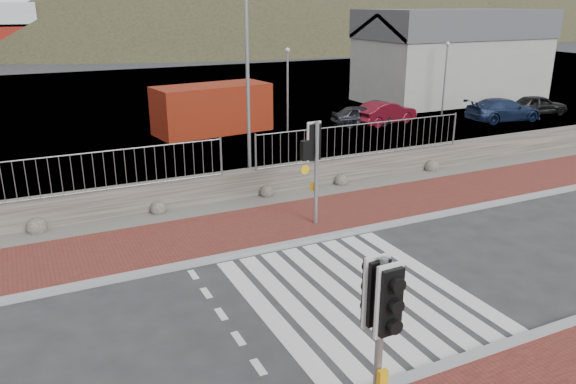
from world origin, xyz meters
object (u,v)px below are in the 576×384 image
traffic_signal_far (315,152)px  shipping_container (212,109)px  car_c (503,110)px  car_a (362,116)px  car_e (538,105)px  streetlight (250,72)px  car_b (385,113)px  traffic_signal_near (381,311)px

traffic_signal_far → shipping_container: size_ratio=0.54×
car_c → car_a: bearing=79.7°
car_a → traffic_signal_far: bearing=153.1°
shipping_container → car_e: bearing=-18.9°
streetlight → car_b: (10.58, 7.00, -3.40)m
traffic_signal_far → streetlight: streetlight is taller
shipping_container → car_c: (15.27, -4.27, -0.56)m
car_c → car_e: bearing=-74.4°
car_b → car_e: car_b is taller
streetlight → car_c: size_ratio=1.66×
streetlight → shipping_container: 9.64m
shipping_container → car_b: 9.23m
streetlight → car_b: bearing=9.0°
traffic_signal_near → car_b: 23.29m
traffic_signal_near → shipping_container: (4.54, 20.99, -0.93)m
traffic_signal_near → shipping_container: 21.49m
traffic_signal_near → car_a: (12.10, 19.04, -1.56)m
traffic_signal_far → shipping_container: 13.34m
streetlight → car_c: 17.87m
streetlight → car_b: size_ratio=1.93×
traffic_signal_near → car_c: traffic_signal_near is taller
shipping_container → car_e: (18.54, -3.74, -0.61)m
traffic_signal_far → shipping_container: bearing=-101.5°
traffic_signal_far → traffic_signal_near: bearing=62.1°
shipping_container → car_a: shipping_container is taller
car_b → car_e: bearing=-110.6°
car_a → car_c: 8.05m
traffic_signal_far → streetlight: (-0.24, 4.15, 1.77)m
traffic_signal_near → traffic_signal_far: bearing=66.1°
streetlight → car_c: streetlight is taller
traffic_signal_near → car_a: size_ratio=0.92×
streetlight → car_a: 12.12m
car_a → car_b: bearing=-83.8°
streetlight → car_e: streetlight is taller
traffic_signal_far → car_a: bearing=-134.0°
shipping_container → car_c: shipping_container is taller
traffic_signal_near → car_b: (13.51, 18.92, -1.50)m
shipping_container → car_c: size_ratio=1.32×
traffic_signal_far → streetlight: bearing=-92.3°
traffic_signal_far → car_b: bearing=-138.5°
car_a → traffic_signal_near: bearing=159.0°
streetlight → car_e: size_ratio=2.13×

